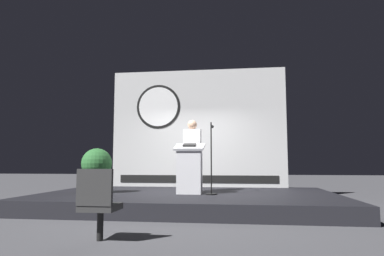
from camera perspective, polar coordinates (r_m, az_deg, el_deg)
ground_plane at (r=7.64m, az=-0.65°, el=-13.12°), size 40.00×40.00×0.00m
stage_platform at (r=7.62m, az=-0.65°, el=-12.00°), size 6.40×4.00×0.30m
banner_display at (r=9.46m, az=0.74°, el=0.07°), size 4.85×0.12×3.28m
podium at (r=7.37m, az=-0.41°, el=-6.92°), size 0.64×0.50×1.10m
speaker_person at (r=7.84m, az=0.05°, el=-4.55°), size 0.40×0.26×1.65m
microphone_stand at (r=7.22m, az=3.30°, el=-6.84°), size 0.24×0.54×1.52m
potted_plant at (r=7.86m, az=-15.77°, el=-6.17°), size 0.67×0.67×0.98m
audience_chair_left at (r=4.42m, az=-15.52°, el=-11.77°), size 0.44×0.45×0.89m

